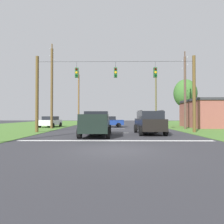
# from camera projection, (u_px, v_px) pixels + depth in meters

# --- Properties ---
(ground_plane) EXTENTS (120.00, 120.00, 0.00)m
(ground_plane) POSITION_uv_depth(u_px,v_px,m) (116.00, 150.00, 9.66)
(ground_plane) COLOR #333338
(stop_bar_stripe) EXTENTS (12.57, 0.45, 0.01)m
(stop_bar_stripe) POSITION_uv_depth(u_px,v_px,m) (115.00, 141.00, 13.10)
(stop_bar_stripe) COLOR white
(stop_bar_stripe) RESTS_ON ground
(lane_dash_0) EXTENTS (2.50, 0.15, 0.01)m
(lane_dash_0) POSITION_uv_depth(u_px,v_px,m) (115.00, 133.00, 19.10)
(lane_dash_0) COLOR white
(lane_dash_0) RESTS_ON ground
(lane_dash_1) EXTENTS (2.50, 0.15, 0.01)m
(lane_dash_1) POSITION_uv_depth(u_px,v_px,m) (115.00, 129.00, 25.32)
(lane_dash_1) COLOR white
(lane_dash_1) RESTS_ON ground
(lane_dash_2) EXTENTS (2.50, 0.15, 0.01)m
(lane_dash_2) POSITION_uv_depth(u_px,v_px,m) (115.00, 126.00, 31.48)
(lane_dash_2) COLOR white
(lane_dash_2) RESTS_ON ground
(overhead_signal_span) EXTENTS (15.40, 0.31, 7.37)m
(overhead_signal_span) POSITION_uv_depth(u_px,v_px,m) (115.00, 91.00, 19.67)
(overhead_signal_span) COLOR brown
(overhead_signal_span) RESTS_ON ground
(pickup_truck) EXTENTS (2.29, 5.40, 1.95)m
(pickup_truck) POSITION_uv_depth(u_px,v_px,m) (96.00, 124.00, 16.20)
(pickup_truck) COLOR black
(pickup_truck) RESTS_ON ground
(suv_black) EXTENTS (2.30, 4.84, 2.05)m
(suv_black) POSITION_uv_depth(u_px,v_px,m) (149.00, 122.00, 17.78)
(suv_black) COLOR black
(suv_black) RESTS_ON ground
(distant_car_crossing_white) EXTENTS (2.32, 4.44, 1.52)m
(distant_car_crossing_white) POSITION_uv_depth(u_px,v_px,m) (51.00, 122.00, 28.41)
(distant_car_crossing_white) COLOR silver
(distant_car_crossing_white) RESTS_ON ground
(distant_car_oncoming) EXTENTS (4.37, 2.15, 1.52)m
(distant_car_oncoming) POSITION_uv_depth(u_px,v_px,m) (108.00, 122.00, 28.69)
(distant_car_oncoming) COLOR navy
(distant_car_oncoming) RESTS_ON ground
(utility_pole_mid_right) EXTENTS (0.27, 2.00, 9.43)m
(utility_pole_mid_right) POSITION_uv_depth(u_px,v_px,m) (185.00, 90.00, 24.78)
(utility_pole_mid_right) COLOR brown
(utility_pole_mid_right) RESTS_ON ground
(utility_pole_far_right) EXTENTS (0.33, 1.67, 10.66)m
(utility_pole_far_right) POSITION_uv_depth(u_px,v_px,m) (156.00, 99.00, 42.17)
(utility_pole_far_right) COLOR brown
(utility_pole_far_right) RESTS_ON ground
(utility_pole_mid_left) EXTENTS (0.31, 1.85, 10.57)m
(utility_pole_mid_left) POSITION_uv_depth(u_px,v_px,m) (52.00, 86.00, 25.40)
(utility_pole_mid_left) COLOR brown
(utility_pole_mid_left) RESTS_ON ground
(utility_pole_far_left) EXTENTS (0.31, 1.86, 10.91)m
(utility_pole_far_left) POSITION_uv_depth(u_px,v_px,m) (79.00, 98.00, 42.74)
(utility_pole_far_left) COLOR brown
(utility_pole_far_left) RESTS_ON ground
(tree_roadside_right) EXTENTS (3.56, 3.56, 7.27)m
(tree_roadside_right) POSITION_uv_depth(u_px,v_px,m) (185.00, 93.00, 31.84)
(tree_roadside_right) COLOR brown
(tree_roadside_right) RESTS_ON ground
(roadside_store) EXTENTS (9.97, 8.38, 4.87)m
(roadside_store) POSITION_uv_depth(u_px,v_px,m) (223.00, 113.00, 27.99)
(roadside_store) COLOR brown
(roadside_store) RESTS_ON ground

